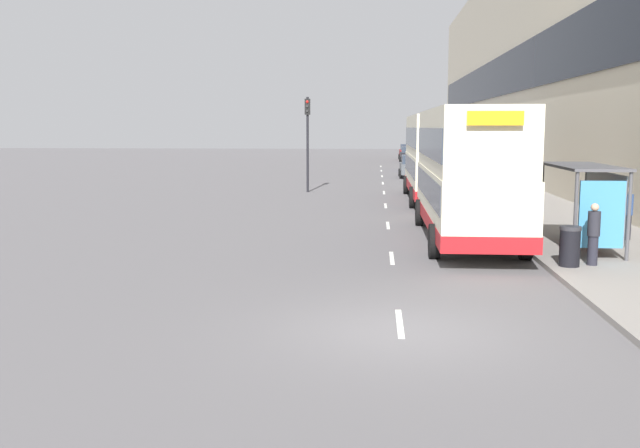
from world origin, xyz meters
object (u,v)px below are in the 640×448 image
(pedestrian_at_shelter, at_px, (608,203))
(litter_bin, at_px, (570,246))
(car_3, at_px, (409,154))
(pedestrian_2, at_px, (594,234))
(double_decker_bus_ahead, at_px, (435,156))
(pedestrian_1, at_px, (627,213))
(car_1, at_px, (416,160))
(car_2, at_px, (408,152))
(traffic_light_far_kerb, at_px, (308,129))
(bus_shelter, at_px, (591,191))
(car_0, at_px, (412,166))
(double_decker_bus_near, at_px, (467,172))

(pedestrian_at_shelter, relative_size, litter_bin, 1.71)
(car_3, relative_size, pedestrian_2, 2.72)
(double_decker_bus_ahead, bearing_deg, pedestrian_1, -68.94)
(car_1, height_order, pedestrian_2, car_1)
(car_2, bearing_deg, traffic_light_far_kerb, -100.18)
(pedestrian_2, bearing_deg, car_3, 92.08)
(car_2, height_order, pedestrian_at_shelter, pedestrian_at_shelter)
(bus_shelter, distance_m, car_0, 32.29)
(double_decker_bus_ahead, xyz_separation_m, pedestrian_at_shelter, (5.24, -10.56, -1.23))
(double_decker_bus_ahead, height_order, car_0, double_decker_bus_ahead)
(double_decker_bus_near, height_order, pedestrian_2, double_decker_bus_near)
(car_2, xyz_separation_m, traffic_light_far_kerb, (-7.56, -42.08, 2.75))
(car_3, bearing_deg, litter_bin, -88.56)
(car_1, height_order, litter_bin, car_1)
(pedestrian_1, relative_size, litter_bin, 1.60)
(double_decker_bus_ahead, relative_size, car_0, 2.75)
(pedestrian_at_shelter, height_order, traffic_light_far_kerb, traffic_light_far_kerb)
(double_decker_bus_near, height_order, car_0, double_decker_bus_near)
(car_1, relative_size, pedestrian_at_shelter, 2.54)
(car_2, relative_size, litter_bin, 3.90)
(pedestrian_at_shelter, height_order, pedestrian_1, pedestrian_at_shelter)
(bus_shelter, distance_m, pedestrian_at_shelter, 5.14)
(car_3, bearing_deg, double_decker_bus_ahead, -90.84)
(car_2, height_order, car_3, car_2)
(car_0, bearing_deg, pedestrian_1, -79.87)
(pedestrian_2, height_order, litter_bin, pedestrian_2)
(double_decker_bus_ahead, xyz_separation_m, pedestrian_1, (5.05, -13.11, -1.29))
(litter_bin, xyz_separation_m, traffic_light_far_kerb, (-8.95, 22.22, 2.95))
(double_decker_bus_ahead, xyz_separation_m, car_1, (0.44, 25.06, -1.38))
(car_1, xyz_separation_m, car_3, (0.15, 15.21, -0.07))
(litter_bin, bearing_deg, car_0, 93.87)
(bus_shelter, height_order, car_0, bus_shelter)
(car_3, height_order, pedestrian_1, pedestrian_1)
(double_decker_bus_near, distance_m, car_2, 59.43)
(bus_shelter, relative_size, double_decker_bus_near, 0.39)
(double_decker_bus_near, relative_size, pedestrian_1, 6.36)
(pedestrian_at_shelter, relative_size, traffic_light_far_kerb, 0.33)
(traffic_light_far_kerb, bearing_deg, car_2, 79.82)
(double_decker_bus_near, bearing_deg, car_1, 89.28)
(car_3, relative_size, traffic_light_far_kerb, 0.82)
(car_3, distance_m, pedestrian_2, 57.88)
(pedestrian_1, xyz_separation_m, litter_bin, (-3.01, -4.66, -0.33))
(car_0, xyz_separation_m, car_3, (0.89, 23.42, -0.00))
(car_2, height_order, pedestrian_1, pedestrian_1)
(pedestrian_2, bearing_deg, pedestrian_at_shelter, 70.00)
(traffic_light_far_kerb, bearing_deg, double_decker_bus_near, -68.36)
(car_3, bearing_deg, pedestrian_1, -85.22)
(double_decker_bus_ahead, height_order, litter_bin, double_decker_bus_ahead)
(bus_shelter, xyz_separation_m, pedestrian_2, (-0.58, -2.34, -0.90))
(double_decker_bus_ahead, bearing_deg, car_2, 89.20)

